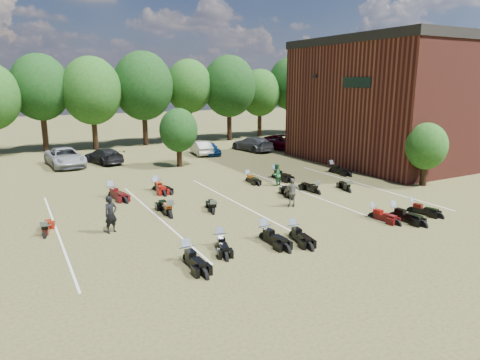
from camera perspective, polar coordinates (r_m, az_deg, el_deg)
ground at (r=24.51m, az=9.46°, el=-3.99°), size 160.00×160.00×0.00m
car_2 at (r=39.29m, az=-22.28°, el=2.82°), size 3.09×5.84×1.56m
car_3 at (r=39.62m, az=-17.71°, el=3.10°), size 3.13×5.00×1.35m
car_4 at (r=42.41m, az=-4.17°, el=4.25°), size 1.78×3.84×1.27m
car_5 at (r=42.43m, az=-5.21°, el=4.28°), size 1.97×4.21×1.33m
car_6 at (r=45.56m, az=5.92°, el=5.01°), size 4.40×6.17×1.56m
car_7 at (r=44.57m, az=1.63°, el=4.86°), size 2.94×5.43×1.49m
person_black at (r=21.34m, az=-16.84°, el=-4.42°), size 0.77×0.64×1.81m
person_green at (r=29.71m, az=4.86°, el=0.71°), size 0.91×0.81×1.56m
person_grey at (r=24.77m, az=6.99°, el=-1.68°), size 1.08×0.77×1.69m
motorcycle_0 at (r=17.71m, az=-7.04°, el=-10.71°), size 0.77×2.30×1.28m
motorcycle_1 at (r=19.13m, az=-2.69°, el=-8.77°), size 1.22×2.19×1.16m
motorcycle_2 at (r=20.26m, az=7.09°, el=-7.59°), size 1.01×2.27×1.22m
motorcycle_3 at (r=19.90m, az=3.25°, el=-7.89°), size 0.82×2.37×1.31m
motorcycle_4 at (r=24.24m, az=19.81°, el=-4.80°), size 0.96×2.39×1.30m
motorcycle_5 at (r=25.70m, az=21.91°, el=-3.97°), size 1.16×2.18×1.16m
motorcycle_6 at (r=23.95m, az=17.28°, el=-4.82°), size 0.85×2.11×1.15m
motorcycle_7 at (r=22.13m, az=-24.52°, el=-6.91°), size 1.02×2.10×1.12m
motorcycle_8 at (r=23.29m, az=-9.32°, el=-4.89°), size 0.94×2.53×1.38m
motorcycle_9 at (r=23.64m, az=-3.60°, el=-4.47°), size 1.29×2.15×1.14m
motorcycle_11 at (r=28.06m, az=10.24°, el=-1.83°), size 0.78×2.19×1.21m
motorcycle_12 at (r=26.59m, az=6.73°, el=-2.54°), size 1.45×2.37×1.26m
motorcycle_13 at (r=28.96m, az=14.30°, el=-1.56°), size 1.24×2.09×1.11m
motorcycle_14 at (r=28.11m, az=-16.73°, el=-2.16°), size 1.33×2.61×1.39m
motorcycle_15 at (r=29.20m, az=-11.04°, el=-1.28°), size 0.81×2.39×1.32m
motorcycle_16 at (r=29.05m, az=-11.16°, el=-1.36°), size 1.27×2.25×1.19m
motorcycle_17 at (r=31.09m, az=1.08°, el=-0.16°), size 0.72×2.05×1.13m
motorcycle_19 at (r=32.19m, az=4.68°, el=0.26°), size 0.97×2.57×1.41m
motorcycle_20 at (r=34.84m, az=12.17°, el=0.99°), size 0.97×2.47×1.35m
brick_building at (r=45.71m, az=25.00°, el=9.67°), size 25.40×15.20×10.70m
tree_line at (r=49.29m, az=-12.84°, el=11.82°), size 56.00×6.00×9.79m
young_tree_near_building at (r=31.98m, az=23.59°, el=4.14°), size 2.80×2.80×4.16m
young_tree_midfield at (r=36.35m, az=-8.19°, el=6.59°), size 3.20×3.20×4.70m
parking_lines at (r=25.32m, az=-0.11°, el=-3.23°), size 20.10×14.00×0.01m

